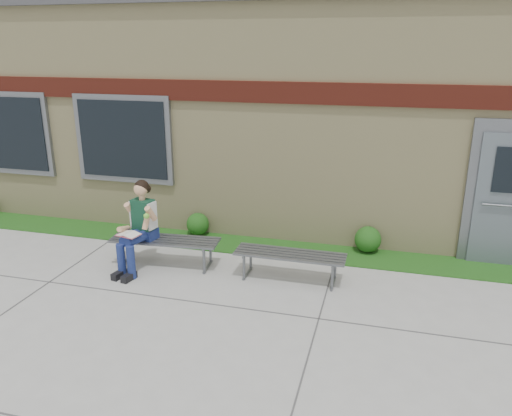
% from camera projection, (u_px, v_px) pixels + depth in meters
% --- Properties ---
extents(ground, '(80.00, 80.00, 0.00)m').
position_uv_depth(ground, '(233.00, 328.00, 6.17)').
color(ground, '#9E9E99').
rests_on(ground, ground).
extents(grass_strip, '(16.00, 0.80, 0.02)m').
position_uv_depth(grass_strip, '(278.00, 249.00, 8.55)').
color(grass_strip, '#195015').
rests_on(grass_strip, ground).
extents(school_building, '(16.20, 6.22, 4.20)m').
position_uv_depth(school_building, '(313.00, 104.00, 11.01)').
color(school_building, beige).
rests_on(school_building, ground).
extents(bench_left, '(1.74, 0.62, 0.44)m').
position_uv_depth(bench_left, '(165.00, 245.00, 7.84)').
color(bench_left, slate).
rests_on(bench_left, ground).
extents(bench_right, '(1.63, 0.46, 0.42)m').
position_uv_depth(bench_right, '(290.00, 259.00, 7.36)').
color(bench_right, slate).
rests_on(bench_right, ground).
extents(girl, '(0.52, 0.90, 1.39)m').
position_uv_depth(girl, '(138.00, 225.00, 7.61)').
color(girl, navy).
rests_on(girl, ground).
extents(shrub_mid, '(0.41, 0.41, 0.41)m').
position_uv_depth(shrub_mid, '(198.00, 224.00, 9.10)').
color(shrub_mid, '#195015').
rests_on(shrub_mid, grass_strip).
extents(shrub_east, '(0.44, 0.44, 0.44)m').
position_uv_depth(shrub_east, '(368.00, 239.00, 8.34)').
color(shrub_east, '#195015').
rests_on(shrub_east, grass_strip).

